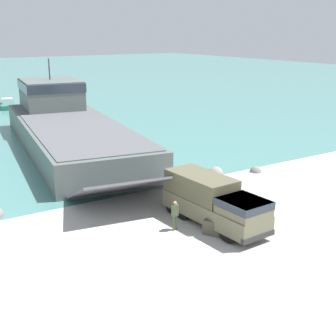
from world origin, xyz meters
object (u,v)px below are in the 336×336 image
object	(u,v)px
soldier_on_ramp	(175,213)
cargo_crate	(214,226)
landing_craft	(66,124)
moored_boat_a	(8,105)
military_truck	(214,201)

from	to	relation	value
soldier_on_ramp	cargo_crate	size ratio (longest dim) A/B	1.70
landing_craft	moored_boat_a	xyz separation A→B (m)	(0.93, 26.98, -1.61)
military_truck	cargo_crate	size ratio (longest dim) A/B	7.17
military_truck	soldier_on_ramp	size ratio (longest dim) A/B	4.20
military_truck	moored_boat_a	size ratio (longest dim) A/B	1.42
landing_craft	soldier_on_ramp	world-z (taller)	landing_craft
moored_boat_a	cargo_crate	world-z (taller)	moored_boat_a
landing_craft	cargo_crate	distance (m)	26.07
landing_craft	soldier_on_ramp	xyz separation A→B (m)	(-2.70, -24.33, -1.03)
landing_craft	military_truck	size ratio (longest dim) A/B	4.68
military_truck	moored_boat_a	bearing A→B (deg)	175.64
cargo_crate	moored_boat_a	bearing A→B (deg)	87.81
soldier_on_ramp	moored_boat_a	world-z (taller)	soldier_on_ramp
soldier_on_ramp	landing_craft	bearing A→B (deg)	-27.58
military_truck	soldier_on_ramp	bearing A→B (deg)	-105.77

